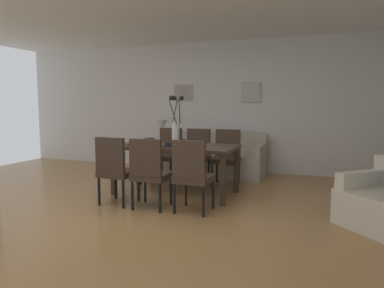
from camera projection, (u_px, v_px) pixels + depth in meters
name	position (u px, v px, depth m)	size (l,w,h in m)	color
ground_plane	(139.00, 213.00, 4.48)	(9.00, 9.00, 0.00)	#A87A47
back_wall_panel	(214.00, 106.00, 7.37)	(9.00, 0.10, 2.60)	silver
ceiling_panel	(151.00, 2.00, 4.56)	(9.00, 7.20, 0.08)	white
dining_table	(176.00, 150.00, 5.39)	(1.80, 0.89, 0.74)	#3D2D23
dining_chair_near_left	(115.00, 167.00, 4.81)	(0.46, 0.46, 0.92)	#3D2D23
dining_chair_near_right	(168.00, 151.00, 6.40)	(0.47, 0.47, 0.92)	#3D2D23
dining_chair_far_left	(149.00, 170.00, 4.61)	(0.46, 0.46, 0.92)	#3D2D23
dining_chair_far_right	(196.00, 153.00, 6.22)	(0.45, 0.45, 0.92)	#3D2D23
dining_chair_mid_left	(192.00, 173.00, 4.44)	(0.45, 0.45, 0.92)	#3D2D23
dining_chair_mid_right	(227.00, 154.00, 6.04)	(0.47, 0.47, 0.92)	#3D2D23
centerpiece_vase	(176.00, 126.00, 5.35)	(0.21, 0.23, 0.73)	silver
placemat_near_left	(137.00, 145.00, 5.38)	(0.32, 0.32, 0.01)	black
bowl_near_left	(137.00, 142.00, 5.38)	(0.17, 0.17, 0.07)	black
placemat_near_right	(149.00, 142.00, 5.76)	(0.32, 0.32, 0.01)	black
bowl_near_right	(149.00, 140.00, 5.75)	(0.17, 0.17, 0.07)	black
placemat_far_left	(170.00, 146.00, 5.20)	(0.32, 0.32, 0.01)	black
bowl_far_left	(170.00, 144.00, 5.19)	(0.17, 0.17, 0.07)	black
placemat_far_right	(181.00, 143.00, 5.57)	(0.32, 0.32, 0.01)	black
bowl_far_right	(181.00, 141.00, 5.57)	(0.17, 0.17, 0.07)	black
sofa	(215.00, 160.00, 6.91)	(1.85, 0.84, 0.80)	#B2A899
side_table	(162.00, 158.00, 7.30)	(0.36, 0.36, 0.52)	black
table_lamp	(162.00, 127.00, 7.23)	(0.22, 0.22, 0.51)	#4C4C51
framed_picture_left	(183.00, 93.00, 7.50)	(0.41, 0.03, 0.36)	#B2ADA3
framed_picture_center	(251.00, 92.00, 7.01)	(0.38, 0.03, 0.39)	#B2ADA3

